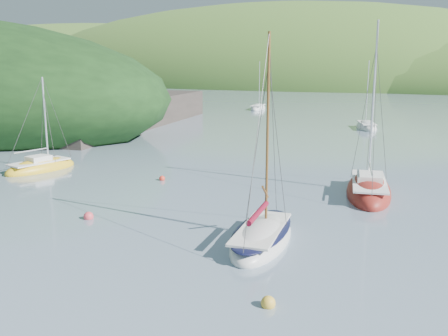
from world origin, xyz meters
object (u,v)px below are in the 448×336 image
at_px(sloop_red, 368,191).
at_px(distant_sloop_c, 258,108).
at_px(distant_sloop_a, 366,127).
at_px(sailboat_yellow, 41,168).
at_px(daysailer_white, 262,237).

height_order(sloop_red, distant_sloop_c, sloop_red).
bearing_deg(sloop_red, distant_sloop_a, 88.24).
height_order(sailboat_yellow, distant_sloop_a, distant_sloop_a).
bearing_deg(sailboat_yellow, distant_sloop_a, 74.30).
relative_size(sloop_red, distant_sloop_a, 1.28).
bearing_deg(distant_sloop_a, sloop_red, -99.75).
xyz_separation_m(sloop_red, distant_sloop_c, (-27.05, 47.72, -0.06)).
xyz_separation_m(daysailer_white, distant_sloop_a, (-3.29, 41.18, -0.06)).
bearing_deg(sloop_red, sailboat_yellow, 176.31).
height_order(daysailer_white, sailboat_yellow, daysailer_white).
bearing_deg(distant_sloop_c, distant_sloop_a, -48.99).
height_order(daysailer_white, distant_sloop_c, daysailer_white).
height_order(daysailer_white, distant_sloop_a, daysailer_white).
relative_size(daysailer_white, sailboat_yellow, 1.32).
relative_size(daysailer_white, distant_sloop_a, 1.12).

